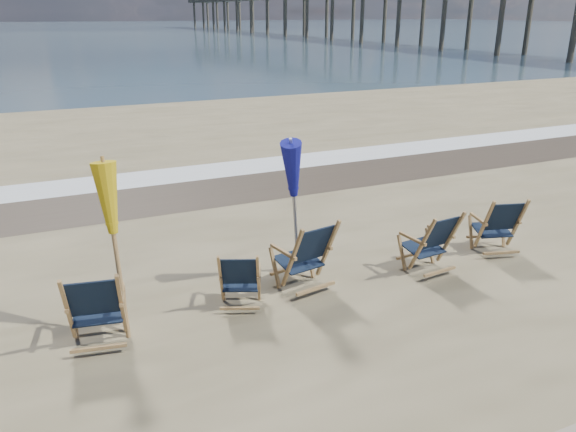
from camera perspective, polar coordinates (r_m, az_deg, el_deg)
name	(u,v)px	position (r m, az deg, el deg)	size (l,w,h in m)	color
ocean	(40,31)	(133.16, -23.86, 16.82)	(400.00, 400.00, 0.00)	#3D5465
surf_foam	(188,173)	(14.27, -10.11, 4.29)	(200.00, 1.40, 0.01)	silver
wet_sand_strip	(205,190)	(12.88, -8.42, 2.66)	(200.00, 2.60, 0.00)	#42362A
beach_chair_0	(122,308)	(6.96, -16.52, -8.91)	(0.68, 0.77, 1.07)	black
beach_chair_1	(258,281)	(7.51, -3.04, -6.59)	(0.57, 0.64, 0.89)	black
beach_chair_2	(328,251)	(8.11, 4.08, -3.62)	(0.71, 0.80, 1.12)	black
beach_chair_3	(450,240)	(8.94, 16.17, -2.34)	(0.67, 0.75, 1.04)	black
beach_chair_4	(517,225)	(9.91, 22.28, -0.89)	(0.67, 0.75, 1.04)	black
umbrella_yellow	(112,209)	(6.82, -17.49, 0.67)	(0.30, 0.30, 2.18)	#A57D4A
umbrella_blue	(295,167)	(7.99, 0.74, 4.95)	(0.30, 0.30, 2.26)	#A5A5AD
fishing_pier	(323,5)	(89.19, 3.60, 20.58)	(4.40, 140.00, 9.30)	brown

